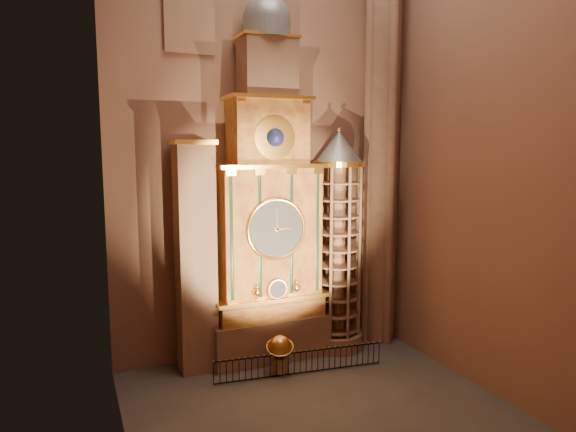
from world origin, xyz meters
name	(u,v)px	position (x,y,z in m)	size (l,w,h in m)	color
floor	(315,404)	(0.00, 0.00, 0.00)	(14.00, 14.00, 0.00)	#383330
wall_back	(260,123)	(0.00, 6.00, 11.00)	(22.00, 22.00, 0.00)	#8B5F4A
wall_left	(112,111)	(-7.00, 0.00, 11.00)	(22.00, 22.00, 0.00)	#8B5F4A
wall_right	(469,120)	(7.00, 0.00, 11.00)	(22.00, 22.00, 0.00)	#8B5F4A
astronomical_clock	(268,218)	(0.00, 4.96, 6.68)	(5.60, 2.41, 16.70)	#8C634C
portrait_tower	(196,257)	(-3.40, 4.98, 5.15)	(1.80, 1.60, 10.20)	#8C634C
stair_turret	(338,243)	(3.50, 4.70, 5.27)	(2.50, 2.50, 10.80)	#8C634C
gothic_pier	(382,125)	(6.10, 5.00, 11.00)	(2.04, 2.04, 22.00)	#8C634C
celestial_globe	(280,351)	(-0.23, 3.01, 1.05)	(1.53, 1.49, 1.76)	#8C634C
iron_railing	(300,363)	(0.56, 2.60, 0.55)	(7.55, 0.92, 1.00)	black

